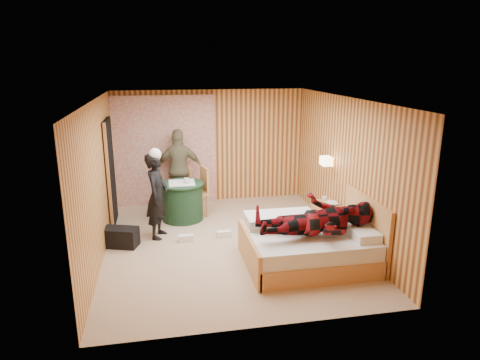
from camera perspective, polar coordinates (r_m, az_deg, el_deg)
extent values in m
cube|color=tan|center=(7.59, -1.51, -8.43)|extent=(4.20, 5.00, 0.01)
cube|color=white|center=(6.96, -1.66, 10.72)|extent=(4.20, 5.00, 0.01)
cube|color=#E8AE59|center=(9.59, -3.98, 4.47)|extent=(4.20, 0.02, 2.50)
cube|color=#E8AE59|center=(7.16, -18.40, -0.11)|extent=(0.02, 5.00, 2.50)
cube|color=#E8AE59|center=(7.78, 13.87, 1.44)|extent=(0.02, 5.00, 2.50)
cube|color=beige|center=(9.47, -9.95, 3.83)|extent=(2.20, 0.08, 2.40)
cube|color=black|center=(8.56, -16.87, 0.94)|extent=(0.06, 0.90, 2.05)
cylinder|color=gold|center=(8.13, 11.96, 2.52)|extent=(0.18, 0.04, 0.04)
cube|color=beige|center=(8.10, 11.43, 2.50)|extent=(0.18, 0.24, 0.16)
cube|color=tan|center=(6.93, 8.97, -9.80)|extent=(1.89, 1.51, 0.28)
cube|color=silver|center=(6.82, 9.06, -7.82)|extent=(1.83, 1.46, 0.24)
cube|color=tan|center=(6.64, 1.19, -9.61)|extent=(0.06, 1.51, 0.53)
cube|color=tan|center=(7.15, 16.42, -6.16)|extent=(0.06, 1.51, 1.04)
cube|color=white|center=(6.73, 16.13, -6.90)|extent=(0.36, 0.52, 0.13)
cube|color=white|center=(7.33, 13.64, -4.85)|extent=(0.36, 0.52, 0.13)
cube|color=silver|center=(7.02, 5.42, -5.21)|extent=(1.13, 0.57, 0.17)
cube|color=tan|center=(8.16, 11.44, -4.92)|extent=(0.40, 0.55, 0.55)
cube|color=tan|center=(8.10, 11.50, -3.76)|extent=(0.42, 0.57, 0.03)
cylinder|color=#1D4023|center=(8.65, -7.68, -2.90)|extent=(0.81, 0.81, 0.74)
cylinder|color=#1D4023|center=(8.54, -7.77, -0.52)|extent=(0.87, 0.87, 0.03)
cube|color=white|center=(8.53, -7.77, -0.37)|extent=(0.55, 0.55, 0.01)
cube|color=tan|center=(9.20, -7.92, -1.25)|extent=(0.52, 0.52, 0.05)
cube|color=tan|center=(9.31, -7.72, 0.56)|extent=(0.42, 0.15, 0.46)
cylinder|color=tan|center=(9.15, -9.13, -2.94)|extent=(0.04, 0.04, 0.43)
cylinder|color=tan|center=(9.40, -6.63, -2.35)|extent=(0.04, 0.04, 0.43)
cube|color=tan|center=(8.80, -6.00, -1.70)|extent=(0.54, 0.54, 0.05)
cube|color=tan|center=(8.78, -4.76, 0.16)|extent=(0.14, 0.46, 0.50)
cylinder|color=tan|center=(9.00, -7.43, -3.07)|extent=(0.04, 0.04, 0.47)
cylinder|color=tan|center=(8.76, -4.43, -3.50)|extent=(0.04, 0.04, 0.47)
cube|color=black|center=(7.70, -15.65, -7.35)|extent=(0.66, 0.49, 0.33)
cube|color=white|center=(7.84, -2.20, -7.20)|extent=(0.26, 0.12, 0.11)
cube|color=white|center=(7.71, -7.23, -7.70)|extent=(0.27, 0.11, 0.12)
imported|color=black|center=(7.74, -11.00, -2.07)|extent=(0.52, 0.65, 1.56)
imported|color=#6F684A|center=(9.21, -8.05, 1.42)|extent=(1.05, 0.53, 1.72)
imported|color=maroon|center=(6.47, 10.28, -3.99)|extent=(0.86, 0.67, 1.77)
imported|color=white|center=(8.02, 11.68, -3.12)|extent=(0.20, 0.25, 0.02)
imported|color=white|center=(8.01, 11.69, -2.99)|extent=(0.18, 0.24, 0.02)
imported|color=white|center=(8.16, 11.22, -2.49)|extent=(0.12, 0.12, 0.09)
imported|color=white|center=(8.47, -7.09, -0.08)|extent=(0.13, 0.13, 0.10)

